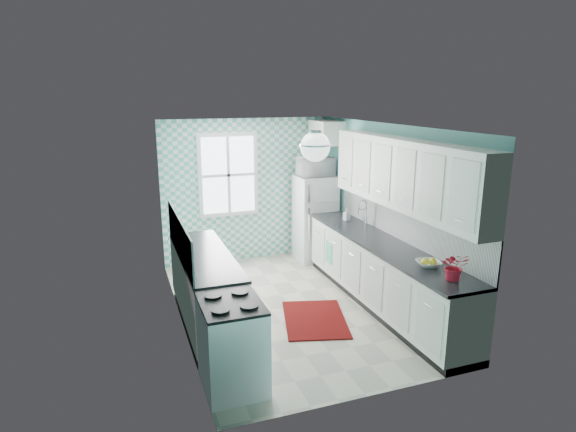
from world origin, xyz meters
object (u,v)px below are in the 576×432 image
object	(u,v)px
fridge	(315,218)
microwave	(316,167)
sink	(355,227)
potted_plant	(455,266)
fruit_bowl	(428,264)
stove	(232,343)
ceiling_light	(315,146)

from	to	relation	value
fridge	microwave	bearing A→B (deg)	52.81
sink	potted_plant	bearing A→B (deg)	-89.45
potted_plant	fruit_bowl	bearing A→B (deg)	90.00
fridge	sink	size ratio (longest dim) A/B	2.84
sink	microwave	distance (m)	1.55
potted_plant	stove	bearing A→B (deg)	172.66
fridge	microwave	xyz separation A→B (m)	(0.00, 0.00, 0.92)
ceiling_light	stove	distance (m)	2.33
microwave	stove	bearing A→B (deg)	51.97
fridge	microwave	distance (m)	0.92
ceiling_light	potted_plant	world-z (taller)	ceiling_light
stove	microwave	size ratio (longest dim) A/B	1.54
fruit_bowl	ceiling_light	bearing A→B (deg)	152.97
stove	sink	world-z (taller)	sink
microwave	fruit_bowl	bearing A→B (deg)	88.31
ceiling_light	fridge	size ratio (longest dim) A/B	0.23
fridge	stove	size ratio (longest dim) A/B	1.67
fridge	stove	distance (m)	4.06
stove	sink	size ratio (longest dim) A/B	1.70
microwave	ceiling_light	bearing A→B (deg)	63.39
sink	ceiling_light	bearing A→B (deg)	-133.92
ceiling_light	fruit_bowl	xyz separation A→B (m)	(1.20, -0.61, -1.35)
stove	fruit_bowl	size ratio (longest dim) A/B	3.27
fruit_bowl	potted_plant	world-z (taller)	potted_plant
ceiling_light	fruit_bowl	distance (m)	1.91
ceiling_light	stove	world-z (taller)	ceiling_light
fridge	potted_plant	world-z (taller)	fridge
fruit_bowl	microwave	distance (m)	3.27
fridge	stove	bearing A→B (deg)	-126.43
ceiling_light	fridge	world-z (taller)	ceiling_light
stove	fruit_bowl	distance (m)	2.45
sink	microwave	world-z (taller)	microwave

